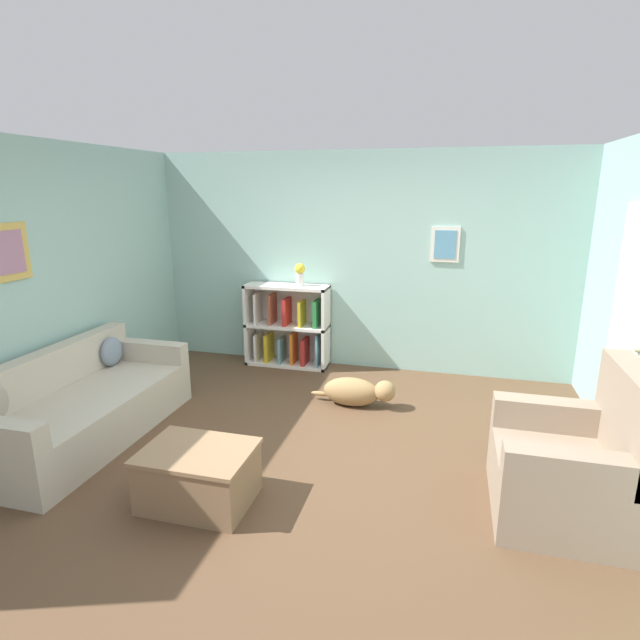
{
  "coord_description": "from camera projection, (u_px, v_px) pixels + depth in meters",
  "views": [
    {
      "loc": [
        1.07,
        -3.67,
        2.15
      ],
      "look_at": [
        0.0,
        0.4,
        1.05
      ],
      "focal_mm": 28.0,
      "sensor_mm": 36.0,
      "label": 1
    }
  ],
  "objects": [
    {
      "name": "coffee_table",
      "position": [
        198.0,
        474.0,
        3.51
      ],
      "size": [
        0.76,
        0.57,
        0.41
      ],
      "color": "#846647",
      "rests_on": "ground_plane"
    },
    {
      "name": "vase",
      "position": [
        300.0,
        273.0,
        6.0
      ],
      "size": [
        0.13,
        0.13,
        0.27
      ],
      "color": "silver",
      "rests_on": "bookshelf"
    },
    {
      "name": "ground_plane",
      "position": [
        308.0,
        451.0,
        4.25
      ],
      "size": [
        14.0,
        14.0,
        0.0
      ],
      "primitive_type": "plane",
      "color": "brown"
    },
    {
      "name": "couch",
      "position": [
        81.0,
        407.0,
        4.41
      ],
      "size": [
        0.89,
        2.05,
        0.78
      ],
      "color": "#B7AD99",
      "rests_on": "ground_plane"
    },
    {
      "name": "dog",
      "position": [
        357.0,
        392.0,
        5.09
      ],
      "size": [
        0.89,
        0.27,
        0.3
      ],
      "color": "#9E7A4C",
      "rests_on": "ground_plane"
    },
    {
      "name": "wall_back",
      "position": [
        359.0,
        262.0,
        6.02
      ],
      "size": [
        5.6,
        0.13,
        2.6
      ],
      "color": "#93BCB2",
      "rests_on": "ground_plane"
    },
    {
      "name": "recliner_chair",
      "position": [
        575.0,
        466.0,
        3.33
      ],
      "size": [
        0.89,
        0.96,
        1.06
      ],
      "color": "gray",
      "rests_on": "ground_plane"
    },
    {
      "name": "wall_left",
      "position": [
        39.0,
        286.0,
        4.54
      ],
      "size": [
        0.13,
        5.0,
        2.6
      ],
      "color": "#93BCB2",
      "rests_on": "ground_plane"
    },
    {
      "name": "bookshelf",
      "position": [
        288.0,
        327.0,
        6.23
      ],
      "size": [
        1.03,
        0.33,
        1.02
      ],
      "color": "silver",
      "rests_on": "ground_plane"
    }
  ]
}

